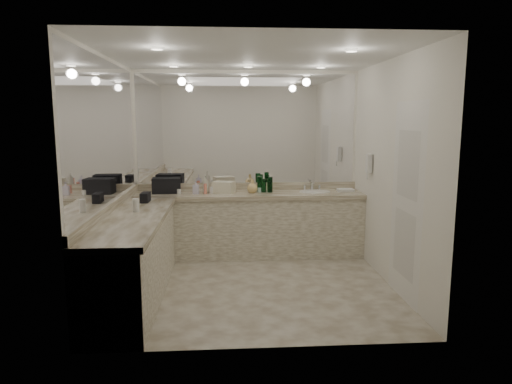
{
  "coord_description": "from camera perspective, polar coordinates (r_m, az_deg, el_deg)",
  "views": [
    {
      "loc": [
        -0.3,
        -5.09,
        1.91
      ],
      "look_at": [
        0.06,
        0.4,
        1.04
      ],
      "focal_mm": 32.0,
      "sensor_mm": 36.0,
      "label": 1
    }
  ],
  "objects": [
    {
      "name": "soap_bottle_b",
      "position": [
        6.32,
        -7.52,
        0.6
      ],
      "size": [
        0.09,
        0.09,
        0.18
      ],
      "primitive_type": "imported",
      "rotation": [
        0.0,
        0.0,
        -0.09
      ],
      "color": "silver",
      "rests_on": "vanity_back_top"
    },
    {
      "name": "black_toiletry_bag",
      "position": [
        6.47,
        -11.13,
        0.87
      ],
      "size": [
        0.4,
        0.27,
        0.22
      ],
      "primitive_type": "cube",
      "rotation": [
        0.0,
        0.0,
        0.08
      ],
      "color": "black",
      "rests_on": "vanity_back_top"
    },
    {
      "name": "backsplash_back",
      "position": [
        6.65,
        -1.17,
        0.73
      ],
      "size": [
        3.2,
        0.04,
        0.1
      ],
      "primitive_type": "cube",
      "color": "beige",
      "rests_on": "vanity_back_top"
    },
    {
      "name": "hand_towel",
      "position": [
        6.59,
        11.12,
        0.22
      ],
      "size": [
        0.23,
        0.15,
        0.04
      ],
      "primitive_type": "cube",
      "rotation": [
        0.0,
        0.0,
        0.02
      ],
      "color": "white",
      "rests_on": "vanity_back_top"
    },
    {
      "name": "mirror_back",
      "position": [
        6.59,
        -1.2,
        7.86
      ],
      "size": [
        3.12,
        0.01,
        1.55
      ],
      "primitive_type": "cube",
      "color": "white",
      "rests_on": "wall_back"
    },
    {
      "name": "cream_cosmetic_case",
      "position": [
        6.36,
        -4.06,
        0.64
      ],
      "size": [
        0.34,
        0.27,
        0.17
      ],
      "primitive_type": "cube",
      "rotation": [
        0.0,
        0.0,
        -0.37
      ],
      "color": "beige",
      "rests_on": "vanity_back_top"
    },
    {
      "name": "door",
      "position": [
        5.04,
        18.27,
        -1.26
      ],
      "size": [
        0.02,
        0.82,
        2.1
      ],
      "primitive_type": "cube",
      "color": "white",
      "rests_on": "wall_right"
    },
    {
      "name": "green_bottle_2",
      "position": [
        6.47,
        1.71,
        0.87
      ],
      "size": [
        0.07,
        0.07,
        0.18
      ],
      "primitive_type": "cylinder",
      "color": "#0D4A1C",
      "rests_on": "vanity_back_top"
    },
    {
      "name": "green_bottle_1",
      "position": [
        6.47,
        0.47,
        1.03
      ],
      "size": [
        0.07,
        0.07,
        0.22
      ],
      "primitive_type": "cylinder",
      "color": "#0D4A1C",
      "rests_on": "vanity_back_top"
    },
    {
      "name": "wall_phone",
      "position": [
        6.11,
        13.93,
        3.51
      ],
      "size": [
        0.06,
        0.1,
        0.24
      ],
      "primitive_type": "cube",
      "color": "white",
      "rests_on": "wall_right"
    },
    {
      "name": "wall_back",
      "position": [
        6.63,
        -1.19,
        3.75
      ],
      "size": [
        3.2,
        0.02,
        2.6
      ],
      "primitive_type": "cube",
      "color": "white",
      "rests_on": "floor"
    },
    {
      "name": "vanity_back_base",
      "position": [
        6.47,
        -1.04,
        -4.27
      ],
      "size": [
        3.2,
        0.6,
        0.84
      ],
      "primitive_type": "cube",
      "color": "silver",
      "rests_on": "floor"
    },
    {
      "name": "backsplash_left",
      "position": [
        5.34,
        -17.61,
        -1.76
      ],
      "size": [
        0.04,
        3.0,
        0.1
      ],
      "primitive_type": "cube",
      "color": "beige",
      "rests_on": "vanity_left_top"
    },
    {
      "name": "amenity_bottle_1",
      "position": [
        6.29,
        -6.35,
        0.4
      ],
      "size": [
        0.04,
        0.04,
        0.14
      ],
      "primitive_type": "cylinder",
      "color": "#E57F66",
      "rests_on": "vanity_back_top"
    },
    {
      "name": "soap_bottle_a",
      "position": [
        6.39,
        -6.3,
        0.97
      ],
      "size": [
        0.11,
        0.11,
        0.24
      ],
      "primitive_type": "imported",
      "rotation": [
        0.0,
        0.0,
        0.21
      ],
      "color": "beige",
      "rests_on": "vanity_back_top"
    },
    {
      "name": "vanity_back_top",
      "position": [
        6.37,
        -1.05,
        -0.36
      ],
      "size": [
        3.2,
        0.64,
        0.06
      ],
      "primitive_type": "cube",
      "color": "beige",
      "rests_on": "vanity_back_base"
    },
    {
      "name": "vanity_left_base",
      "position": [
        5.12,
        -15.04,
        -8.22
      ],
      "size": [
        0.6,
        2.4,
        0.84
      ],
      "primitive_type": "cube",
      "color": "silver",
      "rests_on": "floor"
    },
    {
      "name": "ceiling",
      "position": [
        5.15,
        -0.43,
        16.73
      ],
      "size": [
        3.2,
        3.2,
        0.0
      ],
      "primitive_type": "plane",
      "color": "white",
      "rests_on": "floor"
    },
    {
      "name": "floor",
      "position": [
        5.45,
        -0.4,
        -11.5
      ],
      "size": [
        3.2,
        3.2,
        0.0
      ],
      "primitive_type": "plane",
      "color": "beige",
      "rests_on": "ground"
    },
    {
      "name": "amenity_bottle_4",
      "position": [
        6.34,
        -5.61,
        0.25
      ],
      "size": [
        0.05,
        0.05,
        0.09
      ],
      "primitive_type": "cylinder",
      "color": "white",
      "rests_on": "vanity_back_top"
    },
    {
      "name": "soap_bottle_c",
      "position": [
        6.35,
        -0.47,
        0.74
      ],
      "size": [
        0.19,
        0.19,
        0.19
      ],
      "primitive_type": "imported",
      "rotation": [
        0.0,
        0.0,
        -0.33
      ],
      "color": "#DCB872",
      "rests_on": "vanity_back_top"
    },
    {
      "name": "vanity_left_top",
      "position": [
        5.0,
        -15.14,
        -3.29
      ],
      "size": [
        0.64,
        2.42,
        0.06
      ],
      "primitive_type": "cube",
      "color": "beige",
      "rests_on": "vanity_left_base"
    },
    {
      "name": "faucet",
      "position": [
        6.69,
        7.01,
        0.89
      ],
      "size": [
        0.24,
        0.16,
        0.14
      ],
      "primitive_type": "cube",
      "color": "silver",
      "rests_on": "vanity_back_top"
    },
    {
      "name": "black_bag_spill",
      "position": [
        5.8,
        -13.66,
        -0.66
      ],
      "size": [
        0.1,
        0.22,
        0.12
      ],
      "primitive_type": "cube",
      "rotation": [
        0.0,
        0.0,
        -0.03
      ],
      "color": "black",
      "rests_on": "vanity_left_top"
    },
    {
      "name": "wall_right",
      "position": [
        5.47,
        16.58,
        2.25
      ],
      "size": [
        0.02,
        3.0,
        2.6
      ],
      "primitive_type": "cube",
      "color": "white",
      "rests_on": "floor"
    },
    {
      "name": "amenity_bottle_0",
      "position": [
        6.39,
        0.43,
        0.23
      ],
      "size": [
        0.05,
        0.05,
        0.07
      ],
      "primitive_type": "cylinder",
      "color": "silver",
      "rests_on": "vanity_back_top"
    },
    {
      "name": "green_bottle_0",
      "position": [
        6.4,
        0.98,
        0.81
      ],
      "size": [
        0.06,
        0.06,
        0.19
      ],
      "primitive_type": "cylinder",
      "color": "#0D4A1C",
      "rests_on": "vanity_back_top"
    },
    {
      "name": "amenity_bottle_3",
      "position": [
        6.48,
        -7.41,
        0.49
      ],
      "size": [
        0.05,
        0.05,
        0.11
      ],
      "primitive_type": "cylinder",
      "color": "#E57F66",
      "rests_on": "vanity_back_top"
    },
    {
      "name": "mirror_left",
      "position": [
        5.25,
        -18.13,
        7.11
      ],
      "size": [
        0.01,
        2.92,
        1.55
      ],
      "primitive_type": "cube",
      "color": "white",
      "rests_on": "wall_left"
    },
    {
      "name": "amenity_bottle_2",
      "position": [
        6.36,
        -9.61,
        0.07
      ],
      "size": [
        0.05,
        0.05,
        0.07
      ],
      "primitive_type": "cylinder",
      "color": "white",
      "rests_on": "vanity_back_top"
    },
    {
      "name": "sink",
      "position": [
        6.5,
        7.35,
        -0.03
      ],
      "size": [
        0.44,
        0.44,
        0.03
      ],
      "primitive_type": "cylinder",
      "color": "white",
      "rests_on": "vanity_back_top"
    },
    {
      "name": "wall_left",
      "position": [
        5.29,
        -18.0,
        1.96
      ],
      "size": [
        0.02,
        3.0,
        2.6
      ],
      "primitive_type": "cube",
      "color": "white",
      "rests_on": "floor"
    },
    {
      "name": "lotion_left",
      "position": [
        5.21,
        -14.8,
        -1.56
      ],
      "size": [
        0.07,
        0.07,
        0.16
      ],
      "primitive_type": "cylinder",
      "color": "white",
      "rests_on": "vanity_left_top"
    },
    {
      "name": "green_bottle_3",
      "position": [
        6.39,
        1.79,
        0.93
      ],
      "size": [
        0.07,
        0.07,
        0.22
      ],
      "primitive_type": "cylinder",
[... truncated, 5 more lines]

